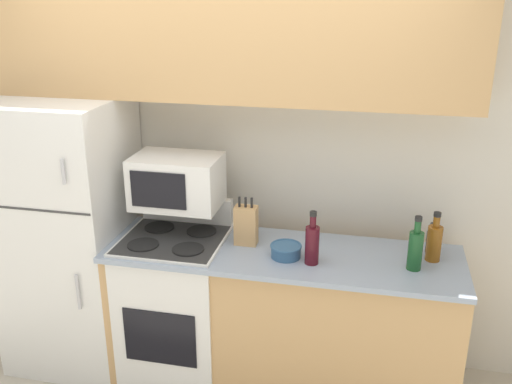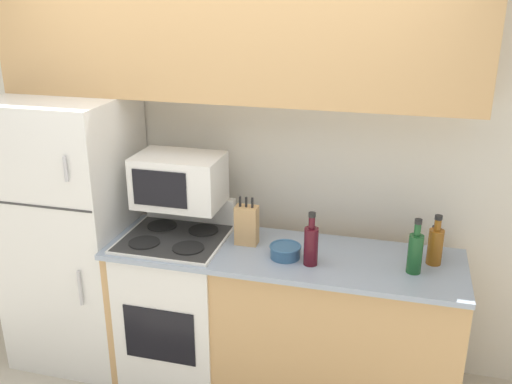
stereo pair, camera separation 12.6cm
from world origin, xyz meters
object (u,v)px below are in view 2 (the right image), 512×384
microwave (179,180)px  bottle_wine_green (415,252)px  refrigerator (75,231)px  bottle_whiskey (435,245)px  bowl (285,251)px  bottle_wine_red (311,244)px  knife_block (247,225)px  bottle_soy_sauce (433,244)px  stove (178,304)px

microwave → bottle_wine_green: (1.36, -0.17, -0.21)m
refrigerator → bottle_whiskey: 2.19m
microwave → refrigerator: bearing=-177.6°
bottle_whiskey → bowl: bearing=-170.3°
refrigerator → bowl: bearing=-5.8°
bottle_wine_red → knife_block: bearing=158.3°
bottle_wine_red → bottle_wine_green: bearing=5.4°
refrigerator → bowl: 1.41m
refrigerator → bottle_soy_sauce: refrigerator is taller
bowl → bottle_soy_sauce: bearing=16.1°
stove → refrigerator: bearing=173.9°
knife_block → bowl: bearing=-24.6°
knife_block → bottle_wine_red: (0.40, -0.16, 0.00)m
microwave → bottle_wine_red: (0.83, -0.22, -0.21)m
knife_block → bottle_wine_red: 0.43m
bowl → bottle_wine_green: bearing=0.6°
knife_block → bottle_wine_green: (0.94, -0.11, 0.00)m
stove → bowl: bearing=-5.4°
knife_block → bottle_soy_sauce: 1.04m
refrigerator → knife_block: size_ratio=5.95×
microwave → bottle_wine_red: size_ratio=1.69×
refrigerator → bottle_soy_sauce: (2.18, 0.08, 0.14)m
bottle_wine_green → bottle_wine_red: same height
microwave → bottle_wine_green: size_ratio=1.69×
stove → bowl: 0.84m
stove → bottle_soy_sauce: bottle_soy_sauce is taller
knife_block → refrigerator: bearing=178.7°
refrigerator → bottle_whiskey: bearing=-0.2°
bottle_whiskey → refrigerator: bearing=179.8°
refrigerator → microwave: (0.72, 0.03, 0.40)m
microwave → bowl: 0.76m
bowl → bottle_wine_green: bottle_wine_green is taller
bowl → bottle_wine_green: size_ratio=0.59×
refrigerator → stove: bearing=-6.1°
bottle_whiskey → bottle_wine_green: bottle_wine_green is taller
knife_block → bowl: knife_block is taller
microwave → bottle_wine_green: microwave is taller
stove → knife_block: 0.71m
bottle_wine_green → stove: bearing=177.6°
bottle_soy_sauce → microwave: bearing=-177.9°
stove → bowl: size_ratio=6.28×
refrigerator → bottle_soy_sauce: 2.18m
stove → bottle_whiskey: bottle_whiskey is taller
knife_block → bowl: size_ratio=1.65×
stove → bottle_wine_red: bottle_wine_red is taller
knife_block → bottle_wine_green: size_ratio=0.97×
bowl → microwave: bearing=165.8°
bottle_soy_sauce → bottle_whiskey: bearing=-85.0°
bottle_soy_sauce → bottle_wine_green: 0.24m
stove → knife_block: knife_block is taller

